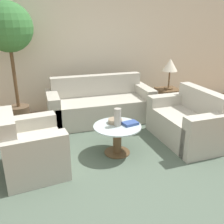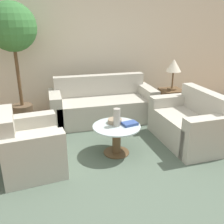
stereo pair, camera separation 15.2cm
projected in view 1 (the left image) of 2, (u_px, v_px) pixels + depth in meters
name	position (u px, v px, depth m)	size (l,w,h in m)	color
ground_plane	(127.00, 184.00, 2.95)	(14.00, 14.00, 0.00)	brown
wall_back	(78.00, 47.00, 5.12)	(10.00, 0.06, 2.60)	beige
rug	(117.00, 153.00, 3.65)	(3.31, 3.50, 0.01)	#4C5B4C
sofa_main	(100.00, 106.00, 4.76)	(1.95, 0.78, 0.84)	#B2AD9E
armchair	(29.00, 150.00, 3.13)	(0.82, 0.96, 0.80)	#B2AD9E
loveseat	(189.00, 123.00, 3.95)	(0.78, 1.27, 0.82)	#B2AD9E
coffee_table	(117.00, 136.00, 3.55)	(0.68, 0.68, 0.43)	brown
side_table	(167.00, 102.00, 5.01)	(0.41, 0.41, 0.55)	brown
table_lamp	(170.00, 66.00, 4.76)	(0.29, 0.29, 0.59)	brown
potted_plant	(9.00, 35.00, 4.14)	(0.82, 0.82, 2.13)	brown
vase	(118.00, 117.00, 3.45)	(0.10, 0.10, 0.26)	#9E998E
bowl	(115.00, 121.00, 3.59)	(0.20, 0.20, 0.06)	gray
book_stack	(130.00, 123.00, 3.53)	(0.24, 0.19, 0.04)	#334C8C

